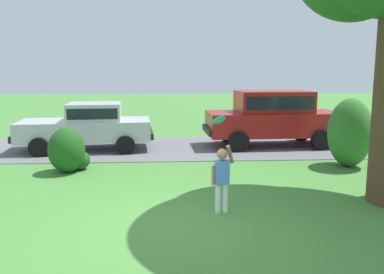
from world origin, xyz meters
name	(u,v)px	position (x,y,z in m)	size (l,w,h in m)	color
ground_plane	(176,226)	(0.00, 0.00, 0.00)	(80.00, 80.00, 0.00)	#478438
driveway_strip	(172,147)	(0.00, 7.08, 0.01)	(28.00, 4.40, 0.02)	slate
shrub_near_tree	(68,151)	(-2.71, 3.95, 0.54)	(1.01, 1.04, 1.16)	#1E511C
shrub_centre_left	(350,133)	(4.83, 4.09, 0.94)	(1.14, 1.36, 1.88)	#33702B
parked_sedan	(88,125)	(-2.74, 6.88, 0.85)	(4.53, 2.36, 1.56)	silver
parked_suv	(273,115)	(3.51, 7.22, 1.08)	(4.77, 2.24, 1.92)	maroon
child_thrower	(222,175)	(0.86, 0.64, 0.72)	(0.45, 0.29, 1.29)	white
frisbee	(219,120)	(0.93, 1.69, 1.61)	(0.32, 0.25, 0.27)	#1EB7B2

